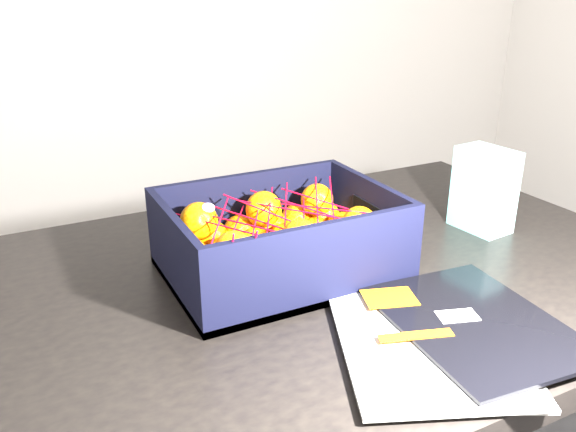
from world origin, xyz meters
name	(u,v)px	position (x,y,z in m)	size (l,w,h in m)	color
table	(319,322)	(-0.26, 0.19, 0.65)	(1.21, 0.81, 0.75)	black
magazine_stack	(444,335)	(-0.21, -0.07, 0.76)	(0.36, 0.34, 0.02)	silver
produce_crate	(280,248)	(-0.32, 0.21, 0.79)	(0.36, 0.27, 0.13)	olive
clementine_heap	(278,243)	(-0.32, 0.21, 0.80)	(0.34, 0.25, 0.11)	orange
mesh_net	(277,216)	(-0.33, 0.21, 0.85)	(0.29, 0.24, 0.09)	red
retail_carton	(484,190)	(0.11, 0.20, 0.83)	(0.07, 0.10, 0.16)	white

